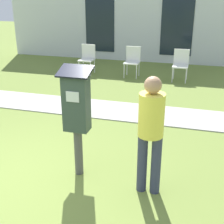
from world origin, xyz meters
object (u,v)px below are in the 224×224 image
parking_meter (77,108)px  outdoor_chair_middle (133,59)px  outdoor_chair_right (181,63)px  person_standing (151,128)px  outdoor_chair_left (88,57)px

parking_meter → outdoor_chair_middle: parking_meter is taller
outdoor_chair_right → parking_meter: bearing=-109.7°
outdoor_chair_middle → outdoor_chair_right: (1.44, -0.07, 0.00)m
parking_meter → person_standing: parking_meter is taller
person_standing → outdoor_chair_left: bearing=131.2°
outdoor_chair_middle → person_standing: bearing=-67.2°
parking_meter → outdoor_chair_right: bearing=79.5°
parking_meter → outdoor_chair_middle: size_ratio=1.77×
outdoor_chair_middle → outdoor_chair_right: same height
person_standing → parking_meter: bearing=-174.2°
person_standing → outdoor_chair_middle: (-1.47, 5.68, -0.40)m
parking_meter → outdoor_chair_right: (1.01, 5.46, -0.49)m
person_standing → outdoor_chair_middle: size_ratio=1.76×
outdoor_chair_middle → outdoor_chair_left: bearing=-171.0°
outdoor_chair_left → outdoor_chair_middle: bearing=-23.1°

